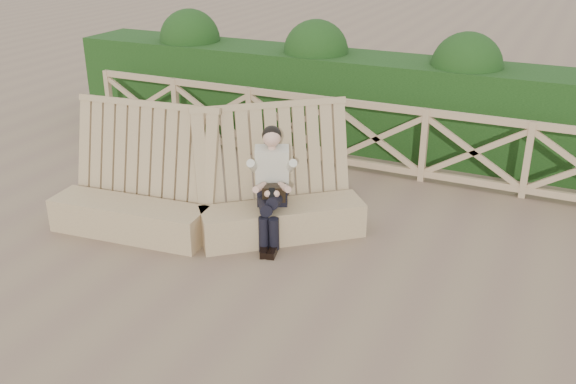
% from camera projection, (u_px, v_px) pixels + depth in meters
% --- Properties ---
extents(ground, '(60.00, 60.00, 0.00)m').
position_uv_depth(ground, '(273.00, 282.00, 6.88)').
color(ground, brown).
rests_on(ground, ground).
extents(bench, '(3.67, 2.08, 1.56)m').
position_uv_depth(bench, '(206.00, 204.00, 7.81)').
color(bench, '#9A7A58').
rests_on(bench, ground).
extents(woman, '(0.59, 0.90, 1.38)m').
position_uv_depth(woman, '(272.00, 182.00, 7.56)').
color(woman, black).
rests_on(woman, ground).
extents(guardrail, '(10.10, 0.09, 1.10)m').
position_uv_depth(guardrail, '(376.00, 139.00, 9.57)').
color(guardrail, '#978158').
rests_on(guardrail, ground).
extents(hedge, '(12.00, 1.20, 1.50)m').
position_uv_depth(hedge, '(399.00, 106.00, 10.49)').
color(hedge, black).
rests_on(hedge, ground).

